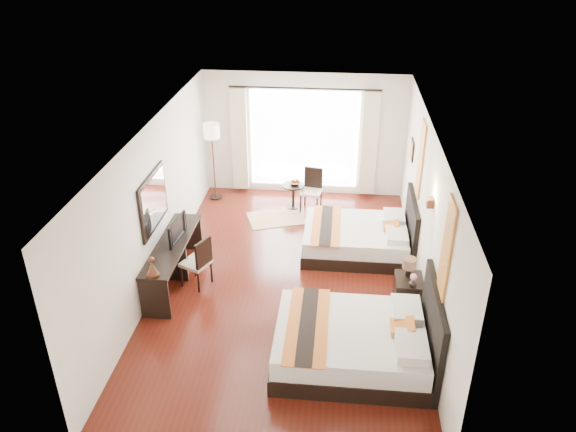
# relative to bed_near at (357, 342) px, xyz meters

# --- Properties ---
(floor) EXTENTS (4.50, 7.50, 0.01)m
(floor) POSITION_rel_bed_near_xyz_m (-1.19, 1.88, -0.33)
(floor) COLOR #3E140B
(floor) RESTS_ON ground
(ceiling) EXTENTS (4.50, 7.50, 0.02)m
(ceiling) POSITION_rel_bed_near_xyz_m (-1.19, 1.88, 2.46)
(ceiling) COLOR white
(ceiling) RESTS_ON wall_headboard
(wall_headboard) EXTENTS (0.01, 7.50, 2.80)m
(wall_headboard) POSITION_rel_bed_near_xyz_m (1.06, 1.88, 1.07)
(wall_headboard) COLOR silver
(wall_headboard) RESTS_ON floor
(wall_desk) EXTENTS (0.01, 7.50, 2.80)m
(wall_desk) POSITION_rel_bed_near_xyz_m (-3.43, 1.88, 1.07)
(wall_desk) COLOR silver
(wall_desk) RESTS_ON floor
(wall_window) EXTENTS (4.50, 0.01, 2.80)m
(wall_window) POSITION_rel_bed_near_xyz_m (-1.19, 5.62, 1.07)
(wall_window) COLOR silver
(wall_window) RESTS_ON floor
(wall_entry) EXTENTS (4.50, 0.01, 2.80)m
(wall_entry) POSITION_rel_bed_near_xyz_m (-1.19, -1.87, 1.07)
(wall_entry) COLOR silver
(wall_entry) RESTS_ON floor
(window_glass) EXTENTS (2.40, 0.02, 2.20)m
(window_glass) POSITION_rel_bed_near_xyz_m (-1.19, 5.61, 0.97)
(window_glass) COLOR white
(window_glass) RESTS_ON wall_window
(sheer_curtain) EXTENTS (2.30, 0.02, 2.10)m
(sheer_curtain) POSITION_rel_bed_near_xyz_m (-1.19, 5.55, 0.97)
(sheer_curtain) COLOR white
(sheer_curtain) RESTS_ON wall_window
(drape_left) EXTENTS (0.35, 0.14, 2.35)m
(drape_left) POSITION_rel_bed_near_xyz_m (-2.64, 5.51, 0.95)
(drape_left) COLOR beige
(drape_left) RESTS_ON floor
(drape_right) EXTENTS (0.35, 0.14, 2.35)m
(drape_right) POSITION_rel_bed_near_xyz_m (0.26, 5.51, 0.95)
(drape_right) COLOR beige
(drape_right) RESTS_ON floor
(art_panel_near) EXTENTS (0.03, 0.50, 1.35)m
(art_panel_near) POSITION_rel_bed_near_xyz_m (1.04, 0.00, 1.62)
(art_panel_near) COLOR maroon
(art_panel_near) RESTS_ON wall_headboard
(art_panel_far) EXTENTS (0.03, 0.50, 1.35)m
(art_panel_far) POSITION_rel_bed_near_xyz_m (1.04, 3.05, 1.62)
(art_panel_far) COLOR maroon
(art_panel_far) RESTS_ON wall_headboard
(wall_sconce) EXTENTS (0.10, 0.14, 0.14)m
(wall_sconce) POSITION_rel_bed_near_xyz_m (1.00, 1.38, 1.59)
(wall_sconce) COLOR #49281A
(wall_sconce) RESTS_ON wall_headboard
(mirror_frame) EXTENTS (0.04, 1.25, 0.95)m
(mirror_frame) POSITION_rel_bed_near_xyz_m (-3.41, 1.74, 1.22)
(mirror_frame) COLOR black
(mirror_frame) RESTS_ON wall_desk
(mirror_glass) EXTENTS (0.01, 1.12, 0.82)m
(mirror_glass) POSITION_rel_bed_near_xyz_m (-3.38, 1.74, 1.22)
(mirror_glass) COLOR white
(mirror_glass) RESTS_ON mirror_frame
(bed_near) EXTENTS (2.24, 1.75, 1.27)m
(bed_near) POSITION_rel_bed_near_xyz_m (0.00, 0.00, 0.00)
(bed_near) COLOR black
(bed_near) RESTS_ON floor
(bed_far) EXTENTS (2.05, 1.60, 1.15)m
(bed_far) POSITION_rel_bed_near_xyz_m (0.09, 3.05, -0.03)
(bed_far) COLOR black
(bed_far) RESTS_ON floor
(nightstand) EXTENTS (0.45, 0.55, 0.53)m
(nightstand) POSITION_rel_bed_near_xyz_m (0.84, 1.38, -0.06)
(nightstand) COLOR black
(nightstand) RESTS_ON floor
(table_lamp) EXTENTS (0.23, 0.23, 0.36)m
(table_lamp) POSITION_rel_bed_near_xyz_m (0.83, 1.48, 0.42)
(table_lamp) COLOR black
(table_lamp) RESTS_ON nightstand
(vase) EXTENTS (0.14, 0.14, 0.12)m
(vase) POSITION_rel_bed_near_xyz_m (0.87, 1.18, 0.23)
(vase) COLOR black
(vase) RESTS_ON nightstand
(console_desk) EXTENTS (0.50, 2.20, 0.76)m
(console_desk) POSITION_rel_bed_near_xyz_m (-3.18, 1.74, 0.05)
(console_desk) COLOR black
(console_desk) RESTS_ON floor
(television) EXTENTS (0.18, 0.72, 0.41)m
(television) POSITION_rel_bed_near_xyz_m (-3.16, 1.87, 0.63)
(television) COLOR black
(television) RESTS_ON console_desk
(bronze_figurine) EXTENTS (0.24, 0.24, 0.30)m
(bronze_figurine) POSITION_rel_bed_near_xyz_m (-3.18, 0.74, 0.58)
(bronze_figurine) COLOR #49281A
(bronze_figurine) RESTS_ON console_desk
(desk_chair) EXTENTS (0.57, 0.57, 0.93)m
(desk_chair) POSITION_rel_bed_near_xyz_m (-2.74, 1.66, -0.04)
(desk_chair) COLOR #B6AF8C
(desk_chair) RESTS_ON floor
(floor_lamp) EXTENTS (0.36, 0.36, 1.77)m
(floor_lamp) POSITION_rel_bed_near_xyz_m (-3.17, 5.08, 1.17)
(floor_lamp) COLOR black
(floor_lamp) RESTS_ON floor
(side_table) EXTENTS (0.48, 0.48, 0.55)m
(side_table) POSITION_rel_bed_near_xyz_m (-1.35, 4.78, -0.05)
(side_table) COLOR black
(side_table) RESTS_ON floor
(fruit_bowl) EXTENTS (0.26, 0.26, 0.06)m
(fruit_bowl) POSITION_rel_bed_near_xyz_m (-1.32, 4.79, 0.25)
(fruit_bowl) COLOR #4B371A
(fruit_bowl) RESTS_ON side_table
(window_chair) EXTENTS (0.50, 0.50, 0.93)m
(window_chair) POSITION_rel_bed_near_xyz_m (-0.95, 4.73, -0.04)
(window_chair) COLOR #B6AF8C
(window_chair) RESTS_ON floor
(jute_rug) EXTENTS (1.39, 1.17, 0.01)m
(jute_rug) POSITION_rel_bed_near_xyz_m (-1.65, 4.23, -0.32)
(jute_rug) COLOR tan
(jute_rug) RESTS_ON floor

